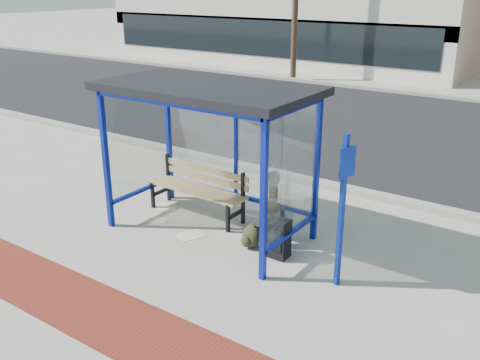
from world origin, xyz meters
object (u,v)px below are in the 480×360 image
Objects in this scene: guitar_bag at (273,221)px; suitcase at (276,238)px; bench at (198,187)px; backpack at (251,237)px.

suitcase is (0.22, -0.25, -0.12)m from guitar_bag.
bench is 1.67× the size of guitar_bag.
suitcase reaches higher than backpack.
guitar_bag is (1.70, -0.31, -0.09)m from bench.
suitcase is at bearing -14.53° from bench.
backpack is at bearing 177.36° from suitcase.
bench is at bearing 172.68° from backpack.
guitar_bag is 3.14× the size of backpack.
guitar_bag is 0.36m from suitcase.
backpack is (-0.47, 0.03, -0.13)m from suitcase.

